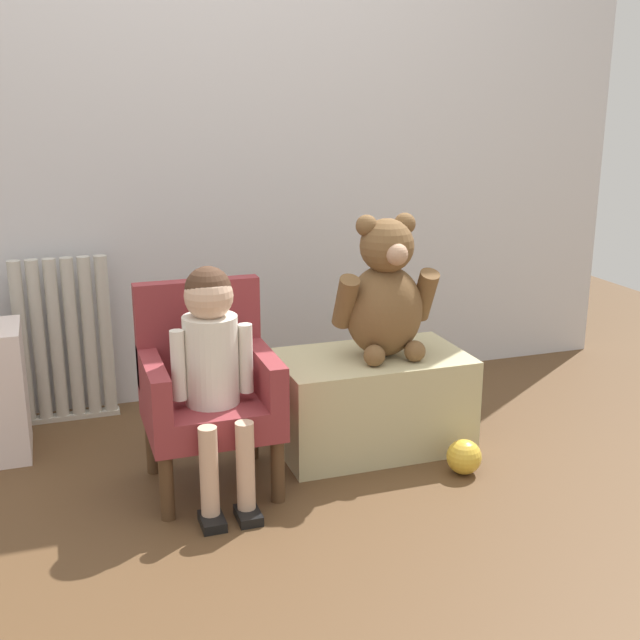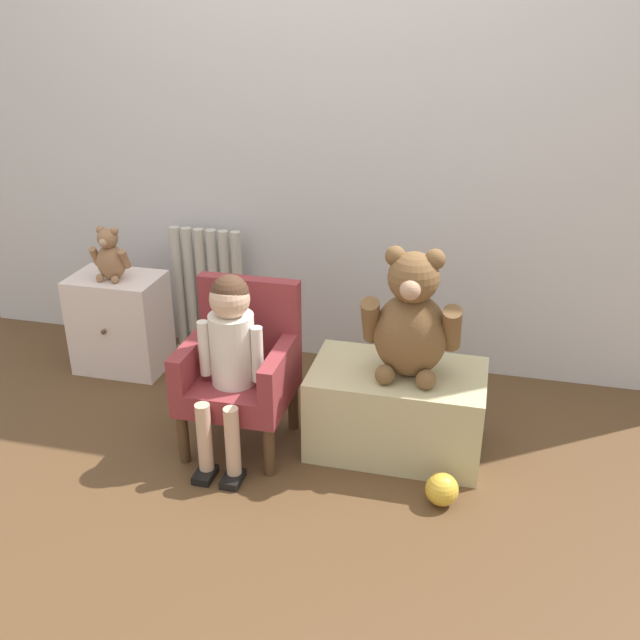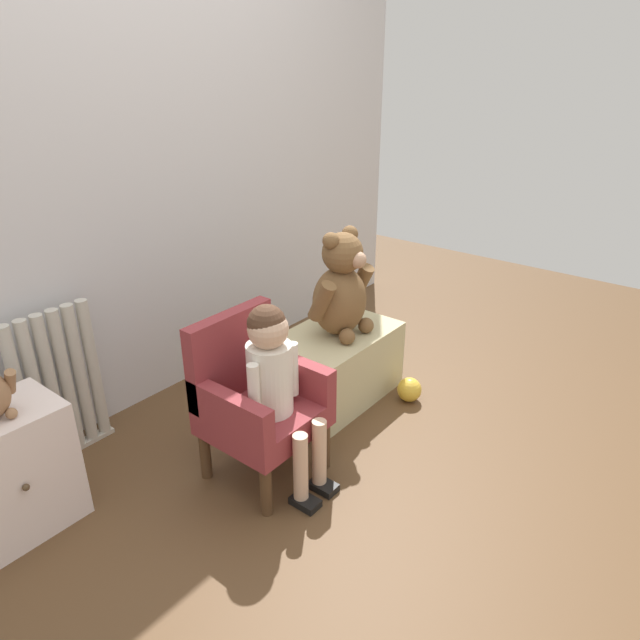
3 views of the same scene
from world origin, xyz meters
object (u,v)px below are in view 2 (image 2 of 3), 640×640
Objects in this scene: low_bench at (396,409)px; small_teddy_bear at (110,256)px; small_dresser at (121,323)px; toy_ball at (442,489)px; large_teddy_bear at (411,321)px; child_armchair at (241,366)px; radiator at (209,293)px; child_figure at (230,343)px.

small_teddy_bear is (-1.37, 0.33, 0.41)m from low_bench.
small_dresser is 3.94× the size of toy_ball.
small_dresser is at bearing 165.20° from large_teddy_bear.
small_dresser is 0.72× the size of child_armchair.
small_dresser is (-0.35, -0.25, -0.09)m from radiator.
child_armchair is 0.91m from small_teddy_bear.
child_figure is 2.99× the size of small_teddy_bear.
child_armchair is 0.88× the size of child_figure.
low_bench is at bearing 124.44° from toy_ball.
radiator is 1.26m from large_teddy_bear.
radiator is 0.96× the size of low_bench.
child_figure is 0.93m from small_teddy_bear.
large_teddy_bear is at bearing 15.36° from child_figure.
low_bench is (0.61, 0.19, -0.31)m from child_figure.
small_teddy_bear is 1.79m from toy_ball.
child_armchair is at bearing -58.99° from radiator.
toy_ball is at bearing -55.56° from low_bench.
child_armchair is 0.69m from large_teddy_bear.
small_dresser is 1.89× the size of small_teddy_bear.
small_dresser is at bearing -144.34° from radiator.
child_figure reaches higher than radiator.
small_dresser is 0.90m from child_armchair.
toy_ball is (1.59, -0.67, -0.18)m from small_dresser.
radiator is 0.81m from child_armchair.
toy_ball is at bearing -15.43° from child_armchair.
large_teddy_bear reaches higher than toy_ball.
toy_ball is at bearing -22.83° from small_dresser.
child_figure is at bearing -90.00° from child_armchair.
small_dresser is 0.34m from small_teddy_bear.
large_teddy_bear is 2.03× the size of small_teddy_bear.
radiator is 1.38× the size of small_dresser.
radiator is 0.99× the size of child_armchair.
low_bench is 1.33× the size of large_teddy_bear.
child_armchair is 0.63m from low_bench.
toy_ball is at bearing -8.21° from child_figure.
large_teddy_bear reaches higher than child_armchair.
child_figure is (-0.00, -0.11, 0.15)m from child_armchair.
toy_ball is (1.24, -0.92, -0.26)m from radiator.
child_figure is at bearing -164.64° from large_teddy_bear.
small_teddy_bear is at bearing -76.45° from small_dresser.
small_teddy_bear is at bearing 145.51° from child_figure.
radiator is 0.44m from small_dresser.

